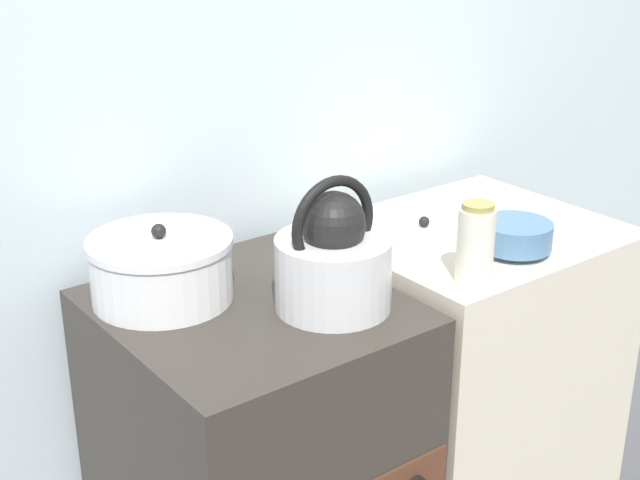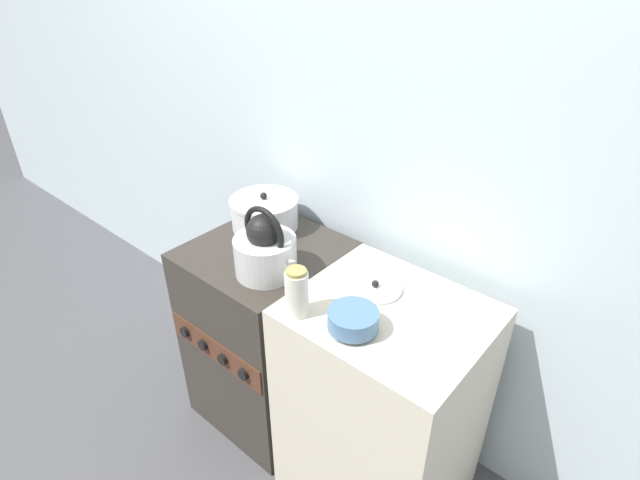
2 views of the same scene
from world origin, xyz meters
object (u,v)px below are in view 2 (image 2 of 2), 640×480
Objects in this scene: stove at (270,332)px; storage_jar at (297,293)px; kettle at (266,250)px; cooking_pot at (265,213)px; enamel_bowl at (353,320)px; loose_pot_lid at (375,288)px.

storage_jar reaches higher than stove.
kettle reaches higher than cooking_pot.
kettle is 0.28m from storage_jar.
storage_jar is (0.49, -0.34, 0.04)m from cooking_pot.
stove is at bearing -46.33° from cooking_pot.
kettle is 0.33m from cooking_pot.
enamel_bowl is at bearing 15.95° from storage_jar.
kettle is at bearing 155.72° from storage_jar.
loose_pot_lid is at bearing 21.23° from kettle.
stove is 4.72× the size of loose_pot_lid.
kettle is 0.39m from loose_pot_lid.
enamel_bowl is 0.94× the size of storage_jar.
cooking_pot is 1.54× the size of loose_pot_lid.
loose_pot_lid is at bearing 107.53° from enamel_bowl.
enamel_bowl is (0.67, -0.29, -0.00)m from cooking_pot.
loose_pot_lid is at bearing 4.88° from stove.
cooking_pot is 1.70× the size of storage_jar.
storage_jar is at bearing -164.05° from enamel_bowl.
kettle is at bearing -43.08° from cooking_pot.
kettle is 1.50× the size of loose_pot_lid.
enamel_bowl is at bearing -23.30° from cooking_pot.
storage_jar is at bearing -24.28° from kettle.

